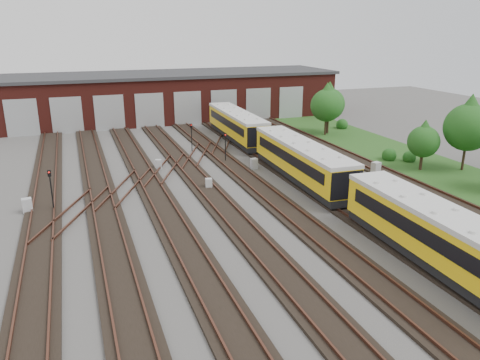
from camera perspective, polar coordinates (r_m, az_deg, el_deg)
name	(u,v)px	position (r m, az deg, el deg)	size (l,w,h in m)	color
ground	(269,223)	(30.93, 3.51, -5.31)	(120.00, 120.00, 0.00)	#42403E
track_network	(263,219)	(31.33, 2.80, -4.77)	(30.40, 70.00, 0.33)	black
maintenance_shed	(156,96)	(67.57, -10.16, 10.06)	(51.00, 12.50, 6.35)	#541A15
grass_verge	(406,159)	(48.70, 19.62, 2.43)	(8.00, 55.00, 0.05)	#1E4F1A
metro_train	(301,160)	(38.94, 7.48, 2.41)	(3.03, 46.52, 2.99)	black
signal_mast_0	(51,186)	(34.65, -22.06, -0.64)	(0.23, 0.22, 3.05)	black
signal_mast_1	(225,144)	(44.39, -1.80, 4.44)	(0.25, 0.23, 2.84)	black
signal_mast_2	(192,134)	(48.78, -5.93, 5.62)	(0.24, 0.22, 2.90)	black
signal_mast_3	(323,176)	(34.52, 10.14, 0.48)	(0.27, 0.25, 3.10)	black
relay_cabinet_0	(27,206)	(35.58, -24.51, -2.88)	(0.64, 0.53, 1.07)	#B3B6B9
relay_cabinet_1	(158,164)	(43.09, -9.92, 1.88)	(0.54, 0.45, 0.90)	#B3B6B9
relay_cabinet_2	(209,184)	(37.31, -3.83, -0.46)	(0.52, 0.43, 0.87)	#B3B6B9
relay_cabinet_3	(254,164)	(42.57, 1.71, 2.00)	(0.59, 0.49, 0.99)	#B3B6B9
relay_cabinet_4	(376,168)	(42.53, 16.23, 1.36)	(0.68, 0.57, 1.13)	#B3B6B9
tree_0	(327,102)	(56.62, 10.53, 9.38)	(3.78, 3.78, 6.27)	#322116
tree_1	(329,100)	(57.56, 10.80, 9.52)	(3.80, 3.80, 6.30)	#322116
tree_2	(469,122)	(45.85, 26.14, 6.39)	(4.17, 4.17, 6.91)	#322116
tree_3	(424,138)	(44.64, 21.51, 4.79)	(2.80, 2.80, 4.65)	#322116
bush_0	(389,153)	(47.63, 17.75, 3.13)	(1.39, 1.39, 1.39)	#164A15
bush_1	(410,155)	(47.72, 19.96, 2.83)	(1.24, 1.24, 1.24)	#164A15
bush_2	(342,123)	(61.43, 12.35, 6.82)	(1.48, 1.48, 1.48)	#164A15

